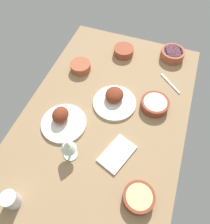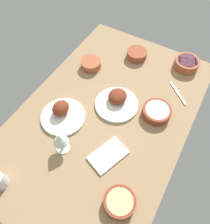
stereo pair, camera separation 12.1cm
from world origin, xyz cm
name	(u,v)px [view 2 (the right image)]	position (x,y,z in cm)	size (l,w,h in cm)	color
dining_table	(105,116)	(0.00, 0.00, 2.00)	(140.00, 90.00, 4.00)	#937551
plate_far_side	(117,101)	(-9.83, 2.27, 6.36)	(24.87, 24.87, 7.57)	white
plate_near_viewer	(62,113)	(12.86, -19.92, 6.45)	(24.69, 24.69, 8.69)	white
bowl_soup	(137,54)	(-50.64, -4.61, 6.78)	(13.34, 13.34, 5.08)	brown
bowl_potatoes	(120,202)	(37.88, 29.25, 6.59)	(14.23, 14.23, 4.73)	brown
bowl_cream	(157,112)	(-14.13, 24.94, 6.70)	(15.94, 15.94, 4.94)	brown
bowl_pasta	(91,64)	(-27.35, -26.48, 6.74)	(12.93, 12.93, 5.00)	#A35133
bowl_onions	(186,63)	(-58.31, 27.15, 7.17)	(15.63, 15.63, 5.84)	#A35133
wine_glass	(60,140)	(28.74, -8.06, 13.93)	(7.60, 7.60, 14.00)	silver
folded_napkin	(108,155)	(20.75, 13.83, 4.60)	(18.89, 11.58, 1.20)	white
fork_loose	(178,93)	(-34.50, 30.60, 4.40)	(17.91, 0.90, 0.80)	silver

